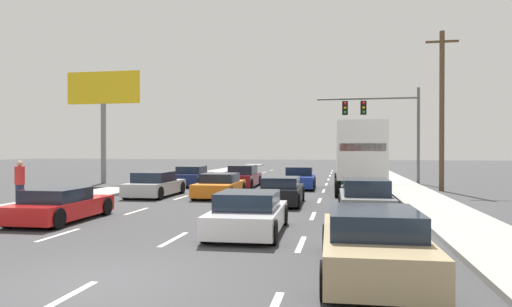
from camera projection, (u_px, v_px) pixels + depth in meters
ground_plane at (279, 183)px, 32.82m from camera, size 140.00×140.00×0.00m
sidewalk_right at (408, 190)px, 26.41m from camera, size 2.42×80.00×0.14m
sidewalk_left at (142, 186)px, 29.40m from camera, size 2.42×80.00×0.14m
lane_markings at (265, 190)px, 27.03m from camera, size 6.94×52.00×0.01m
car_navy at (193, 177)px, 29.88m from camera, size 1.93×4.07×1.30m
car_silver at (155, 185)px, 23.43m from camera, size 1.98×4.33×1.25m
car_red at (60, 206)px, 15.37m from camera, size 1.97×4.13×1.11m
car_maroon at (243, 177)px, 29.09m from camera, size 1.91×4.49×1.38m
car_orange at (220, 186)px, 23.02m from camera, size 2.03×4.17×1.19m
car_blue at (300, 179)px, 27.95m from camera, size 1.96×4.08×1.33m
car_black at (281, 192)px, 20.04m from camera, size 1.88×4.11×1.20m
car_white at (249, 214)px, 13.19m from camera, size 2.07×4.21×1.20m
box_truck at (358, 154)px, 24.78m from camera, size 2.61×8.22×3.76m
car_gray at (365, 200)px, 16.18m from camera, size 1.87×4.30×1.38m
car_tan at (373, 243)px, 8.91m from camera, size 2.08×4.69×1.27m
traffic_signal_mast at (375, 115)px, 32.30m from camera, size 7.07×0.69×6.67m
utility_pole_mid at (442, 109)px, 26.28m from camera, size 1.80×0.28×9.16m
roadside_billboard at (103, 100)px, 32.26m from camera, size 5.40×0.36×7.84m
pedestrian_near_corner at (20, 183)px, 18.51m from camera, size 0.38×0.38×1.80m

